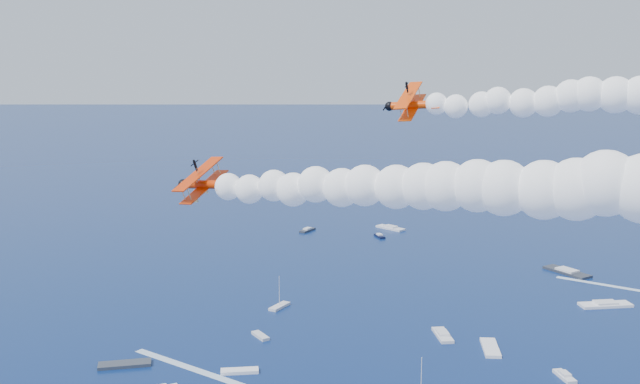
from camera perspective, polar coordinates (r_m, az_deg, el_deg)
The scene contains 4 objects.
biplane_lead at distance 97.56m, azimuth 7.07°, elevation 6.49°, with size 7.43×8.34×5.02m, color #FF4305, non-canonical shape.
biplane_trail at distance 79.92m, azimuth -8.58°, elevation 0.56°, with size 6.71×7.53×4.54m, color red, non-canonical shape.
smoke_trail_trail at distance 66.76m, azimuth 10.70°, elevation 0.42°, with size 55.39×10.70×10.38m, color white, non-canonical shape.
spectator_boats at distance 184.28m, azimuth 18.28°, elevation -10.58°, with size 212.17×179.90×0.70m.
Camera 1 is at (49.19, -48.63, 64.22)m, focal length 42.67 mm.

